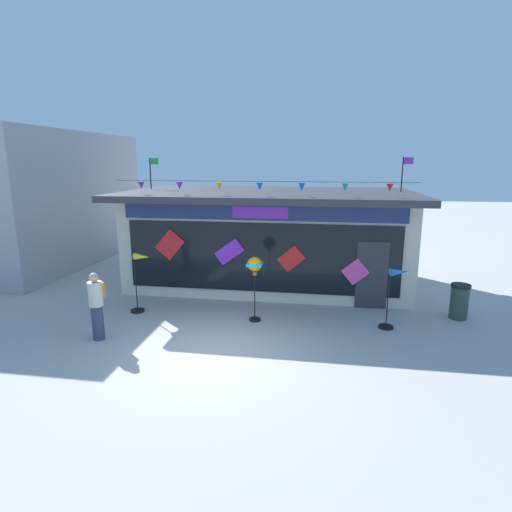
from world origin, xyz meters
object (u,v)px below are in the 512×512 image
at_px(wind_spinner_far_left, 140,277).
at_px(wind_spinner_center_left, 395,291).
at_px(trash_bin, 459,301).
at_px(kite_shop_building, 270,237).
at_px(person_near_camera, 97,304).
at_px(wind_spinner_left, 255,269).

relative_size(wind_spinner_far_left, wind_spinner_center_left, 1.07).
bearing_deg(wind_spinner_center_left, trash_bin, 28.44).
bearing_deg(kite_shop_building, trash_bin, -25.95).
xyz_separation_m(wind_spinner_far_left, person_near_camera, (-0.24, -1.94, -0.17)).
height_order(wind_spinner_left, trash_bin, wind_spinner_left).
bearing_deg(wind_spinner_left, wind_spinner_far_left, 177.48).
relative_size(wind_spinner_left, wind_spinner_center_left, 1.10).
distance_m(wind_spinner_left, wind_spinner_center_left, 3.65).
distance_m(kite_shop_building, wind_spinner_center_left, 5.34).
distance_m(kite_shop_building, wind_spinner_far_left, 4.93).
bearing_deg(wind_spinner_far_left, trash_bin, 5.86).
height_order(wind_spinner_far_left, person_near_camera, wind_spinner_far_left).
distance_m(kite_shop_building, wind_spinner_left, 3.81).
bearing_deg(wind_spinner_left, kite_shop_building, 91.29).
relative_size(kite_shop_building, person_near_camera, 5.71).
bearing_deg(trash_bin, wind_spinner_center_left, -151.56).
bearing_deg(wind_spinner_far_left, wind_spinner_center_left, -1.04).
bearing_deg(trash_bin, wind_spinner_left, -169.18).
height_order(kite_shop_building, wind_spinner_center_left, kite_shop_building).
distance_m(wind_spinner_left, person_near_camera, 4.05).
xyz_separation_m(person_near_camera, trash_bin, (9.13, 2.86, -0.39)).
bearing_deg(wind_spinner_center_left, kite_shop_building, 134.49).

